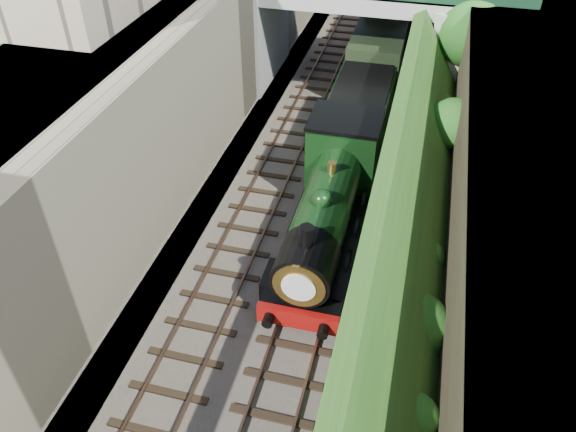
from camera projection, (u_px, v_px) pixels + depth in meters
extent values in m
cube|color=#473F38|center=(342.00, 118.00, 30.00)|extent=(10.00, 90.00, 0.20)
cube|color=#756B56|center=(241.00, 47.00, 28.94)|extent=(1.00, 90.00, 7.00)
cube|color=#262628|center=(178.00, 40.00, 29.63)|extent=(6.00, 90.00, 7.00)
cube|color=#262628|center=(546.00, 86.00, 26.25)|extent=(8.00, 90.00, 6.25)
cube|color=#1E4714|center=(446.00, 84.00, 27.39)|extent=(4.02, 90.00, 6.36)
sphere|color=#194C14|center=(413.00, 418.00, 13.28)|extent=(1.26, 1.26, 1.26)
sphere|color=#194C14|center=(416.00, 327.00, 15.72)|extent=(2.03, 2.03, 2.03)
sphere|color=#194C14|center=(419.00, 260.00, 18.12)|extent=(1.67, 1.67, 1.67)
sphere|color=#194C14|center=(421.00, 197.00, 21.18)|extent=(1.90, 1.90, 1.90)
sphere|color=#194C14|center=(453.00, 124.00, 22.78)|extent=(2.12, 2.12, 2.12)
sphere|color=#194C14|center=(439.00, 109.00, 25.64)|extent=(1.50, 1.50, 1.50)
sphere|color=#194C14|center=(427.00, 94.00, 28.95)|extent=(2.28, 2.28, 2.28)
sphere|color=#194C14|center=(454.00, 50.00, 29.29)|extent=(2.19, 2.19, 2.19)
sphere|color=#194C14|center=(448.00, 36.00, 32.21)|extent=(1.51, 1.51, 1.51)
sphere|color=#194C14|center=(423.00, 52.00, 35.49)|extent=(2.27, 2.27, 2.27)
cube|color=black|center=(305.00, 112.00, 30.31)|extent=(2.50, 90.00, 0.07)
cube|color=brown|center=(293.00, 108.00, 30.39)|extent=(0.08, 90.00, 0.14)
cube|color=brown|center=(318.00, 112.00, 30.11)|extent=(0.08, 90.00, 0.14)
cube|color=black|center=(364.00, 119.00, 29.68)|extent=(2.50, 90.00, 0.07)
cube|color=brown|center=(351.00, 116.00, 29.76)|extent=(0.08, 90.00, 0.14)
cube|color=brown|center=(378.00, 119.00, 29.48)|extent=(0.08, 90.00, 0.14)
cube|color=gray|center=(263.00, 31.00, 32.36)|extent=(1.40, 6.40, 5.70)
cube|color=gray|center=(453.00, 50.00, 30.27)|extent=(2.40, 6.40, 5.70)
cylinder|color=black|center=(461.00, 80.00, 28.82)|extent=(0.30, 0.30, 4.40)
sphere|color=#194C14|center=(472.00, 31.00, 27.19)|extent=(3.60, 3.60, 3.60)
sphere|color=#194C14|center=(479.00, 38.00, 28.07)|extent=(2.40, 2.40, 2.40)
cube|color=black|center=(323.00, 247.00, 21.43)|extent=(2.40, 8.40, 0.60)
cube|color=black|center=(329.00, 219.00, 21.84)|extent=(2.70, 10.00, 0.35)
cube|color=maroon|center=(298.00, 319.00, 18.06)|extent=(2.70, 0.25, 0.70)
cylinder|color=black|center=(326.00, 205.00, 20.42)|extent=(1.90, 5.60, 1.90)
cylinder|color=black|center=(306.00, 266.00, 17.93)|extent=(1.96, 1.80, 1.96)
cylinder|color=white|center=(298.00, 288.00, 17.19)|extent=(1.10, 0.05, 1.10)
cylinder|color=black|center=(306.00, 238.00, 17.18)|extent=(0.44, 0.44, 0.90)
sphere|color=black|center=(322.00, 199.00, 19.04)|extent=(0.76, 0.76, 0.76)
cylinder|color=#A57F33|center=(332.00, 168.00, 20.33)|extent=(0.32, 0.32, 0.50)
cube|color=black|center=(344.00, 150.00, 23.04)|extent=(2.75, 2.40, 2.80)
cube|color=black|center=(346.00, 119.00, 22.12)|extent=(2.85, 2.50, 0.15)
cube|color=black|center=(273.00, 282.00, 19.49)|extent=(0.60, 1.40, 0.90)
cube|color=black|center=(344.00, 295.00, 19.01)|extent=(0.60, 1.40, 0.90)
cube|color=black|center=(357.00, 139.00, 27.64)|extent=(2.30, 6.00, 0.50)
cube|color=black|center=(357.00, 135.00, 27.48)|extent=(2.60, 6.00, 0.50)
cube|color=black|center=(359.00, 113.00, 26.73)|extent=(2.70, 6.00, 2.40)
cube|color=black|center=(361.00, 89.00, 25.94)|extent=(2.50, 5.60, 0.20)
cube|color=black|center=(387.00, 44.00, 37.16)|extent=(2.30, 17.00, 0.40)
cube|color=black|center=(387.00, 41.00, 37.00)|extent=(2.50, 17.00, 0.50)
cube|color=black|center=(390.00, 18.00, 36.06)|extent=(2.80, 18.00, 2.70)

